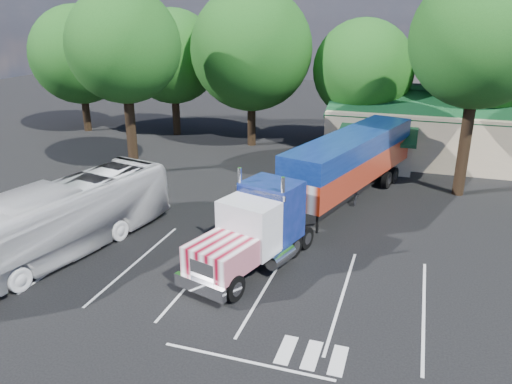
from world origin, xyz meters
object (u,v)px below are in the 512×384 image
(tour_bus, at_px, (60,220))
(silver_sedan, at_px, (370,167))
(woman, at_px, (232,260))
(semi_truck, at_px, (331,173))
(bicycle, at_px, (356,197))

(tour_bus, distance_m, silver_sedan, 21.08)
(silver_sedan, bearing_deg, tour_bus, 144.40)
(woman, distance_m, silver_sedan, 17.02)
(semi_truck, height_order, tour_bus, semi_truck)
(woman, bearing_deg, semi_truck, -28.91)
(tour_bus, bearing_deg, woman, 13.81)
(semi_truck, bearing_deg, tour_bus, -124.86)
(bicycle, bearing_deg, woman, -113.15)
(semi_truck, xyz_separation_m, woman, (-2.66, -8.67, -1.53))
(woman, xyz_separation_m, tour_bus, (-8.60, -0.25, 0.80))
(bicycle, relative_size, silver_sedan, 0.40)
(semi_truck, relative_size, woman, 11.05)
(semi_truck, distance_m, bicycle, 3.25)
(woman, xyz_separation_m, silver_sedan, (4.15, 16.50, -0.29))
(silver_sedan, bearing_deg, semi_truck, 170.92)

